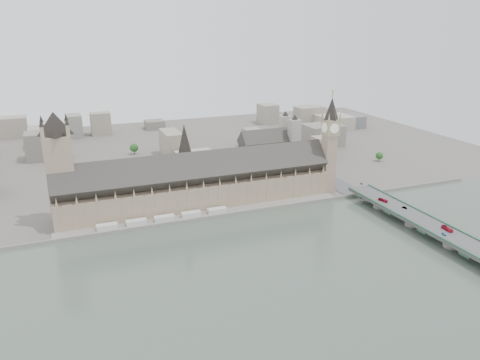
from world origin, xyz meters
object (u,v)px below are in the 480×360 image
object	(u,v)px
car_approach	(362,184)
red_bus_south	(447,229)
victoria_tower	(59,163)
elizabeth_tower	(330,139)
car_blue	(444,234)
westminster_abbey	(269,152)
red_bus_north	(383,200)
westminster_bridge	(406,217)
car_silver	(404,208)
palace_of_westminster	(198,184)

from	to	relation	value
car_approach	red_bus_south	bearing A→B (deg)	-75.42
victoria_tower	elizabeth_tower	bearing A→B (deg)	-3.96
elizabeth_tower	car_blue	bearing A→B (deg)	-82.74
victoria_tower	westminster_abbey	distance (m)	244.79
elizabeth_tower	red_bus_north	xyz separation A→B (m)	(20.10, -66.41, -46.53)
westminster_abbey	westminster_bridge	bearing A→B (deg)	-74.36
car_silver	car_approach	world-z (taller)	car_silver
car_silver	palace_of_westminster	bearing A→B (deg)	129.40
red_bus_north	car_silver	world-z (taller)	red_bus_north
victoria_tower	car_blue	distance (m)	325.54
westminster_abbey	elizabeth_tower	bearing A→B (deg)	-72.71
palace_of_westminster	car_approach	distance (m)	171.75
red_bus_north	westminster_abbey	bearing A→B (deg)	89.65
palace_of_westminster	car_approach	size ratio (longest dim) A/B	60.02
car_approach	red_bus_north	bearing A→B (deg)	-86.09
westminster_bridge	red_bus_south	distance (m)	44.23
victoria_tower	red_bus_south	bearing A→B (deg)	-28.68
elizabeth_tower	victoria_tower	size ratio (longest dim) A/B	1.07
car_blue	red_bus_north	bearing A→B (deg)	100.83
palace_of_westminster	red_bus_north	xyz separation A→B (m)	(158.10, -78.11, -11.14)
red_bus_south	westminster_abbey	bearing A→B (deg)	106.19
red_bus_north	car_blue	xyz separation A→B (m)	(-1.66, -78.36, -0.57)
victoria_tower	red_bus_north	size ratio (longest dim) A/B	10.63
westminster_abbey	red_bus_south	xyz separation A→B (m)	(54.29, -226.11, -13.29)
elizabeth_tower	car_silver	bearing A→B (deg)	-72.68
car_silver	westminster_bridge	bearing A→B (deg)	-133.38
victoria_tower	car_approach	size ratio (longest dim) A/B	22.65
elizabeth_tower	red_bus_south	distance (m)	149.11
red_bus_north	elizabeth_tower	bearing A→B (deg)	89.40
westminster_abbey	red_bus_south	size ratio (longest dim) A/B	6.13
car_silver	car_approach	bearing A→B (deg)	67.62
palace_of_westminster	westminster_bridge	size ratio (longest dim) A/B	0.82
car_approach	car_silver	bearing A→B (deg)	-76.52
victoria_tower	westminster_bridge	size ratio (longest dim) A/B	0.31
westminster_bridge	car_silver	world-z (taller)	car_silver
red_bus_south	elizabeth_tower	bearing A→B (deg)	103.76
red_bus_south	westminster_bridge	bearing A→B (deg)	96.90
palace_of_westminster	westminster_abbey	world-z (taller)	westminster_abbey
red_bus_south	car_blue	xyz separation A→B (m)	(-8.77, -5.66, -0.81)
westminster_bridge	car_silver	xyz separation A→B (m)	(3.39, 7.67, 5.88)
westminster_bridge	car_silver	size ratio (longest dim) A/B	71.35
westminster_abbey	car_silver	world-z (taller)	westminster_abbey
red_bus_north	red_bus_south	distance (m)	73.05
palace_of_westminster	elizabeth_tower	size ratio (longest dim) A/B	2.47
victoria_tower	red_bus_north	bearing A→B (deg)	-16.77
victoria_tower	westminster_bridge	distance (m)	309.91
elizabeth_tower	red_bus_south	world-z (taller)	elizabeth_tower
victoria_tower	car_silver	size ratio (longest dim) A/B	21.96
elizabeth_tower	westminster_bridge	xyz separation A→B (m)	(24.00, -95.50, -52.96)
westminster_bridge	car_approach	size ratio (longest dim) A/B	73.61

